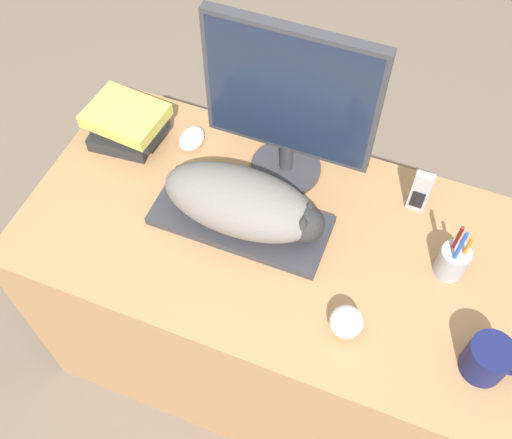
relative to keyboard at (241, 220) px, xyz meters
name	(u,v)px	position (x,y,z in m)	size (l,w,h in m)	color
desk	(272,302)	(0.10, 0.00, -0.39)	(1.30, 0.68, 0.76)	#9E7047
keyboard	(241,220)	(0.00, 0.00, 0.00)	(0.45, 0.19, 0.02)	#2D2D33
cat	(245,203)	(0.01, 0.00, 0.08)	(0.42, 0.19, 0.14)	#66605B
monitor	(290,101)	(0.05, 0.21, 0.25)	(0.43, 0.19, 0.47)	#333338
computer_mouse	(192,139)	(-0.23, 0.20, 0.01)	(0.07, 0.09, 0.04)	silver
coffee_mug	(488,359)	(0.64, -0.16, 0.04)	(0.13, 0.10, 0.10)	#141947
pen_cup	(453,261)	(0.52, 0.06, 0.03)	(0.07, 0.07, 0.19)	#939399
baseball	(346,322)	(0.33, -0.19, 0.03)	(0.08, 0.08, 0.08)	silver
phone	(420,192)	(0.41, 0.21, 0.05)	(0.05, 0.03, 0.13)	#99999E
book_stack	(126,124)	(-0.40, 0.15, 0.05)	(0.22, 0.18, 0.11)	black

